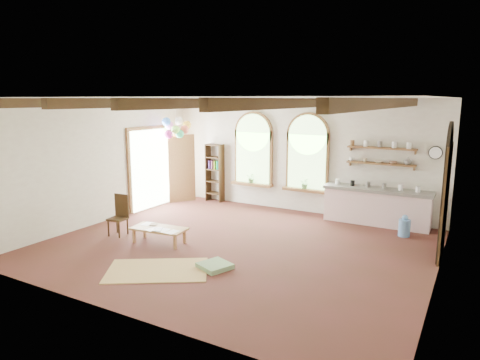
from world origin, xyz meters
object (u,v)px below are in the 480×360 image
Objects in this scene: coffee_table at (159,230)px; side_chair at (119,224)px; kitchen_counter at (377,206)px; balloon_cluster at (175,128)px.

side_chair reaches higher than coffee_table.
balloon_cluster reaches higher than kitchen_counter.
coffee_table is at bearing -58.87° from balloon_cluster.
side_chair is at bearing -78.70° from balloon_cluster.
coffee_table is at bearing -134.93° from kitchen_counter.
coffee_table is 1.34× the size of side_chair.
kitchen_counter is 2.32× the size of balloon_cluster.
coffee_table is at bearing 1.16° from side_chair.
coffee_table is 1.12× the size of balloon_cluster.
side_chair is 3.71m from balloon_cluster.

